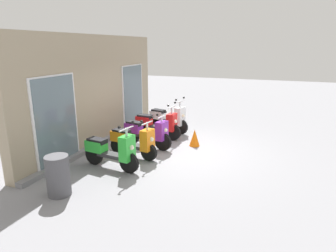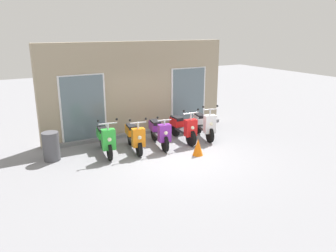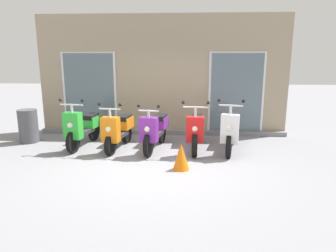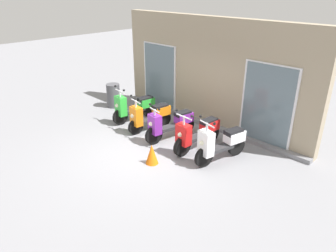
{
  "view_description": "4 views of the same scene",
  "coord_description": "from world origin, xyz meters",
  "views": [
    {
      "loc": [
        -7.7,
        -2.54,
        2.99
      ],
      "look_at": [
        0.1,
        0.44,
        0.69
      ],
      "focal_mm": 31.45,
      "sensor_mm": 36.0,
      "label": 1
    },
    {
      "loc": [
        -4.83,
        -8.04,
        3.69
      ],
      "look_at": [
        -0.08,
        0.42,
        0.85
      ],
      "focal_mm": 35.41,
      "sensor_mm": 36.0,
      "label": 2
    },
    {
      "loc": [
        0.64,
        -5.78,
        2.1
      ],
      "look_at": [
        0.26,
        0.97,
        0.59
      ],
      "focal_mm": 32.11,
      "sensor_mm": 36.0,
      "label": 3
    },
    {
      "loc": [
        5.67,
        -4.85,
        4.13
      ],
      "look_at": [
        0.06,
        0.87,
        0.5
      ],
      "focal_mm": 33.64,
      "sensor_mm": 36.0,
      "label": 4
    }
  ],
  "objects": [
    {
      "name": "scooter_orange",
      "position": [
        -0.92,
        1.07,
        0.47
      ],
      "size": [
        0.61,
        1.51,
        1.17
      ],
      "color": "black",
      "rests_on": "ground_plane"
    },
    {
      "name": "scooter_green",
      "position": [
        -1.82,
        1.2,
        0.49
      ],
      "size": [
        0.61,
        1.63,
        1.24
      ],
      "color": "black",
      "rests_on": "ground_plane"
    },
    {
      "name": "scooter_purple",
      "position": [
        -0.04,
        1.07,
        0.48
      ],
      "size": [
        0.62,
        1.68,
        1.15
      ],
      "color": "black",
      "rests_on": "ground_plane"
    },
    {
      "name": "ground_plane",
      "position": [
        0.0,
        0.0,
        0.0
      ],
      "size": [
        40.0,
        40.0,
        0.0
      ],
      "primitive_type": "plane",
      "color": "gray"
    },
    {
      "name": "traffic_cone",
      "position": [
        0.59,
        -0.24,
        0.26
      ],
      "size": [
        0.32,
        0.32,
        0.52
      ],
      "primitive_type": "cone",
      "color": "orange",
      "rests_on": "ground_plane"
    },
    {
      "name": "storefront_facade",
      "position": [
        0.0,
        2.76,
        1.59
      ],
      "size": [
        6.94,
        0.5,
        3.3
      ],
      "color": "gray",
      "rests_on": "ground_plane"
    },
    {
      "name": "trash_bin",
      "position": [
        -3.36,
        1.52,
        0.42
      ],
      "size": [
        0.48,
        0.48,
        0.85
      ],
      "primitive_type": "cylinder",
      "color": "#4C4C51",
      "rests_on": "ground_plane"
    },
    {
      "name": "scooter_red",
      "position": [
        0.91,
        1.13,
        0.47
      ],
      "size": [
        0.6,
        1.69,
        1.23
      ],
      "color": "black",
      "rests_on": "ground_plane"
    },
    {
      "name": "scooter_white",
      "position": [
        1.72,
        1.04,
        0.5
      ],
      "size": [
        0.69,
        1.59,
        1.28
      ],
      "color": "black",
      "rests_on": "ground_plane"
    }
  ]
}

